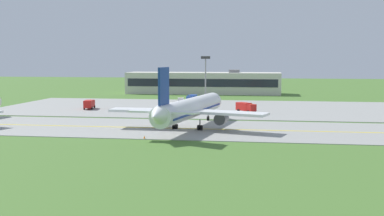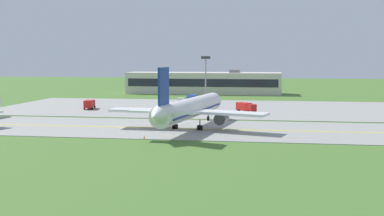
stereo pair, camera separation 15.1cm
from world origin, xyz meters
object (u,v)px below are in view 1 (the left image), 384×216
Objects in this scene: service_truck_baggage at (177,102)px; service_truck_fuel at (89,104)px; service_truck_catering at (246,107)px; service_truck_pushback at (192,98)px; airplane_lead at (190,109)px; apron_light_mast at (206,77)px.

service_truck_fuel is at bearing -148.79° from service_truck_baggage.
service_truck_baggage is at bearing 143.84° from service_truck_catering.
service_truck_catering is at bearing -53.74° from service_truck_pushback.
service_truck_pushback is (-8.30, 55.93, -2.60)m from airplane_lead.
service_truck_baggage is at bearing 103.73° from airplane_lead.
airplane_lead is 56.60m from service_truck_pushback.
service_truck_fuel is at bearing 176.23° from apron_light_mast.
apron_light_mast reaches higher than service_truck_baggage.
service_truck_fuel and service_truck_catering have the same top height.
service_truck_fuel is 43.45m from service_truck_catering.
airplane_lead is at bearing -44.78° from service_truck_fuel.
airplane_lead is at bearing -107.43° from service_truck_catering.
airplane_lead reaches higher than service_truck_fuel.
service_truck_catering and service_truck_pushback have the same top height.
service_truck_pushback reaches higher than service_truck_baggage.
service_truck_baggage is 1.15× the size of service_truck_catering.
service_truck_fuel is 33.91m from service_truck_pushback.
service_truck_baggage is 26.30m from service_truck_catering.
service_truck_baggage is (-11.43, 46.76, -2.95)m from airplane_lead.
service_truck_pushback is (3.13, 9.17, 0.35)m from service_truck_baggage.
service_truck_catering is 13.16m from apron_light_mast.
service_truck_pushback is (-18.11, 24.69, 0.00)m from service_truck_catering.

